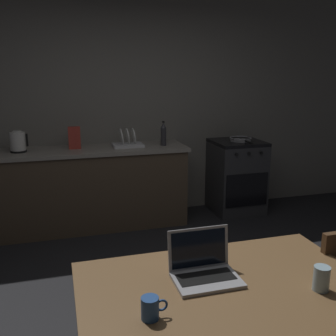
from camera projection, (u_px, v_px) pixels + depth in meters
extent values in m
plane|color=black|center=(187.00, 319.00, 2.82)|extent=(12.00, 12.00, 0.00)
cube|color=slate|center=(150.00, 103.00, 4.75)|extent=(6.40, 0.10, 2.74)
cube|color=#4C3D2D|center=(92.00, 189.00, 4.44)|extent=(2.10, 0.60, 0.88)
cube|color=gray|center=(90.00, 150.00, 4.33)|extent=(2.16, 0.64, 0.04)
cube|color=#2D2D30|center=(236.00, 178.00, 4.92)|extent=(0.60, 0.60, 0.88)
cube|color=black|center=(238.00, 142.00, 4.81)|extent=(0.60, 0.60, 0.04)
cube|color=black|center=(247.00, 190.00, 4.66)|extent=(0.54, 0.01, 0.40)
cylinder|color=black|center=(237.00, 154.00, 4.50)|extent=(0.04, 0.02, 0.04)
cylinder|color=black|center=(249.00, 154.00, 4.54)|extent=(0.04, 0.02, 0.04)
cylinder|color=black|center=(261.00, 153.00, 4.58)|extent=(0.04, 0.02, 0.04)
cube|color=brown|center=(227.00, 291.00, 1.84)|extent=(1.39, 0.89, 0.04)
cylinder|color=brown|center=(88.00, 333.00, 2.12)|extent=(0.05, 0.05, 0.71)
cylinder|color=brown|center=(292.00, 297.00, 2.46)|extent=(0.05, 0.05, 0.71)
cube|color=#99999E|center=(207.00, 280.00, 1.88)|extent=(0.32, 0.22, 0.02)
cube|color=black|center=(206.00, 277.00, 1.89)|extent=(0.28, 0.12, 0.00)
cube|color=#99999E|center=(199.00, 248.00, 1.96)|extent=(0.32, 0.03, 0.21)
cube|color=black|center=(199.00, 248.00, 1.96)|extent=(0.29, 0.02, 0.18)
cylinder|color=black|center=(19.00, 151.00, 4.12)|extent=(0.16, 0.16, 0.02)
cylinder|color=silver|center=(18.00, 141.00, 4.10)|extent=(0.16, 0.16, 0.19)
cylinder|color=silver|center=(17.00, 132.00, 4.07)|extent=(0.09, 0.09, 0.02)
cube|color=black|center=(27.00, 140.00, 4.12)|extent=(0.02, 0.02, 0.13)
cylinder|color=#2D2D33|center=(163.00, 137.00, 4.48)|extent=(0.06, 0.06, 0.20)
cone|color=#2D2D33|center=(163.00, 125.00, 4.45)|extent=(0.06, 0.06, 0.06)
cylinder|color=black|center=(163.00, 122.00, 4.44)|extent=(0.03, 0.03, 0.02)
cylinder|color=gray|center=(241.00, 140.00, 4.80)|extent=(0.26, 0.26, 0.01)
torus|color=gray|center=(241.00, 138.00, 4.79)|extent=(0.27, 0.27, 0.02)
cylinder|color=black|center=(249.00, 142.00, 4.59)|extent=(0.02, 0.18, 0.02)
cylinder|color=#264C8C|center=(150.00, 308.00, 1.59)|extent=(0.07, 0.07, 0.10)
torus|color=#264C8C|center=(162.00, 305.00, 1.60)|extent=(0.05, 0.01, 0.05)
cylinder|color=#99B7C6|center=(321.00, 278.00, 1.80)|extent=(0.08, 0.08, 0.12)
cube|color=#B2382D|center=(74.00, 138.00, 4.27)|extent=(0.13, 0.05, 0.25)
cube|color=silver|center=(128.00, 145.00, 4.44)|extent=(0.34, 0.26, 0.03)
cylinder|color=white|center=(121.00, 136.00, 4.39)|extent=(0.04, 0.18, 0.18)
cylinder|color=white|center=(128.00, 136.00, 4.41)|extent=(0.04, 0.18, 0.18)
cylinder|color=white|center=(134.00, 136.00, 4.43)|extent=(0.04, 0.18, 0.18)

